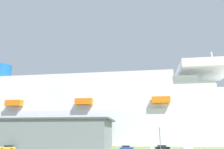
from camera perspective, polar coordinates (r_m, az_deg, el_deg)
name	(u,v)px	position (r m, az deg, el deg)	size (l,w,h in m)	color
ground_plane	(107,148)	(96.07, -1.12, -17.24)	(600.00, 600.00, 0.00)	#66754C
cruise_ship	(66,116)	(129.38, -11.18, -9.73)	(293.94, 63.45, 51.15)	white
terminal_building	(22,133)	(99.53, -20.87, -13.18)	(71.35, 28.12, 10.59)	slate
street_lamp	(160,136)	(63.26, 11.50, -14.26)	(0.56, 0.56, 7.21)	slate
parked_car_black_coupe	(162,147)	(83.53, 12.06, -16.84)	(4.77, 2.67, 1.58)	black
parked_car_yellow_taxi	(8,148)	(87.10, -23.84, -15.86)	(4.71, 2.43, 1.58)	yellow
parked_car_blue_suv	(127,148)	(79.08, 3.53, -17.28)	(4.46, 2.43, 1.58)	#264C99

